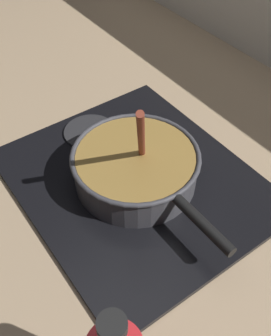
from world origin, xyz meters
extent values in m
cube|color=#9E8466|center=(0.00, 0.00, -0.02)|extent=(2.40, 1.60, 0.04)
cube|color=black|center=(0.06, 0.17, 0.01)|extent=(0.56, 0.48, 0.01)
torus|color=#592D0C|center=(0.06, 0.17, 0.02)|extent=(0.17, 0.17, 0.01)
cylinder|color=#262628|center=(-0.13, 0.17, 0.01)|extent=(0.13, 0.13, 0.01)
cylinder|color=#38383D|center=(0.06, 0.17, 0.05)|extent=(0.27, 0.27, 0.07)
cylinder|color=olive|center=(0.06, 0.17, 0.05)|extent=(0.26, 0.26, 0.07)
torus|color=#38383D|center=(0.06, 0.17, 0.09)|extent=(0.28, 0.28, 0.01)
cylinder|color=black|center=(0.27, 0.17, 0.08)|extent=(0.15, 0.02, 0.02)
cylinder|color=beige|center=(0.04, 0.16, 0.08)|extent=(0.03, 0.03, 0.01)
cylinder|color=#E5CC7A|center=(0.02, 0.20, 0.08)|extent=(0.03, 0.03, 0.01)
cylinder|color=beige|center=(0.09, 0.21, 0.08)|extent=(0.03, 0.03, 0.01)
cylinder|color=beige|center=(0.11, 0.15, 0.08)|extent=(0.03, 0.03, 0.01)
cylinder|color=beige|center=(0.05, 0.08, 0.08)|extent=(0.03, 0.03, 0.01)
cylinder|color=maroon|center=(0.11, 0.15, 0.18)|extent=(0.12, 0.10, 0.22)
cube|color=brown|center=(0.06, 0.19, 0.07)|extent=(0.05, 0.05, 0.01)
cylinder|color=black|center=(0.41, -0.11, 0.27)|extent=(0.03, 0.03, 0.02)
camera|label=1|loc=(0.56, -0.19, 0.68)|focal=43.16mm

